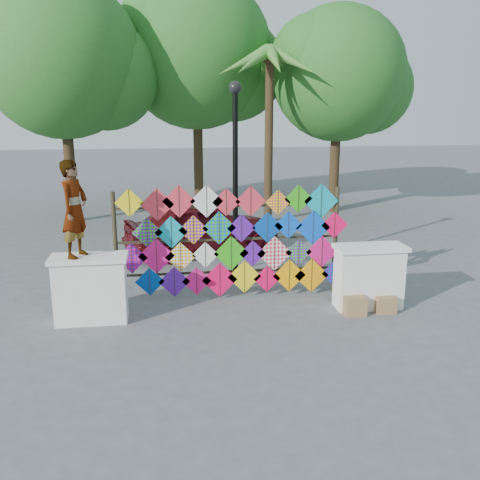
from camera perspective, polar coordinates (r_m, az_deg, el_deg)
The scene contains 13 objects.
ground at distance 10.73m, azimuth -0.72°, elevation -7.46°, with size 80.00×80.00×0.00m, color slate.
parapet_left at distance 10.35m, azimuth -15.65°, elevation -5.00°, with size 1.40×0.65×1.28m.
parapet_right at distance 10.97m, azimuth 13.58°, elevation -3.77°, with size 1.40×0.65×1.28m.
kite_rack at distance 11.04m, azimuth -0.66°, elevation -0.22°, with size 4.92×0.24×2.42m.
tree_west at distance 19.23m, azimuth -18.18°, elevation 17.84°, with size 5.85×5.20×8.01m.
tree_mid at distance 21.03m, azimuth -4.38°, elevation 19.20°, with size 6.30×5.60×8.61m.
tree_east at distance 20.44m, azimuth 10.69°, elevation 16.93°, with size 5.40×4.80×7.42m.
palm_tree at distance 18.23m, azimuth 3.18°, elevation 17.38°, with size 3.62×3.62×5.83m.
vendor_woman at distance 10.00m, azimuth -17.26°, elevation 3.17°, with size 0.64×0.42×1.76m, color #99999E.
sedan at distance 14.66m, azimuth -4.04°, elevation 1.44°, with size 1.69×4.21×1.43m, color #5C0F16.
lamppost at distance 12.05m, azimuth -0.51°, elevation 8.19°, with size 0.28×0.28×4.46m.
cardboard_box_near at distance 10.68m, azimuth 12.06°, elevation -6.82°, with size 0.42×0.37×0.37m, color olive.
cardboard_box_far at distance 10.96m, azimuth 15.16°, elevation -6.58°, with size 0.39×0.36×0.33m, color olive.
Camera 1 is at (-1.21, -9.88, 3.99)m, focal length 40.00 mm.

